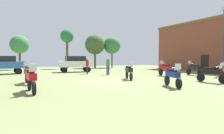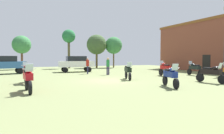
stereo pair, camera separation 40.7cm
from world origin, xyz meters
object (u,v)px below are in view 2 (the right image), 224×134
at_px(tree_1, 114,45).
at_px(motorcycle_10, 211,73).
at_px(car_1, 76,63).
at_px(person_1, 88,64).
at_px(motorcycle_3, 170,75).
at_px(tree_2, 97,45).
at_px(person_2, 108,65).
at_px(tree_5, 22,45).
at_px(tree_3, 69,37).
at_px(motorcycle_2, 165,69).
at_px(motorcycle_4, 27,73).
at_px(motorcycle_9, 128,71).
at_px(car_2, 4,63).
at_px(motorcycle_5, 195,68).
at_px(motorcycle_8, 28,78).

bearing_deg(tree_1, motorcycle_10, -97.06).
distance_m(car_1, person_1, 3.67).
bearing_deg(motorcycle_3, tree_2, -81.08).
distance_m(person_2, tree_2, 14.69).
distance_m(motorcycle_3, tree_2, 23.72).
bearing_deg(motorcycle_3, tree_5, -52.87).
distance_m(car_1, tree_3, 9.78).
relative_size(motorcycle_3, tree_2, 0.37).
bearing_deg(motorcycle_2, person_2, 149.63).
distance_m(motorcycle_4, person_1, 8.68).
xyz_separation_m(motorcycle_9, car_2, (-9.76, 10.37, 0.45)).
relative_size(motorcycle_3, motorcycle_4, 1.01).
relative_size(motorcycle_5, person_1, 1.27).
relative_size(person_1, tree_3, 0.27).
bearing_deg(tree_1, person_1, -126.72).
distance_m(motorcycle_9, tree_5, 21.13).
bearing_deg(tree_3, tree_2, -8.11).
bearing_deg(motorcycle_4, motorcycle_10, -29.21).
relative_size(tree_2, tree_5, 1.12).
distance_m(motorcycle_2, car_1, 11.32).
height_order(motorcycle_5, person_1, person_1).
xyz_separation_m(person_1, tree_2, (5.37, 11.80, 3.05)).
distance_m(motorcycle_3, motorcycle_8, 8.16).
distance_m(car_2, tree_3, 13.23).
bearing_deg(car_2, car_1, -100.15).
bearing_deg(motorcycle_9, motorcycle_2, -149.46).
height_order(person_2, tree_1, tree_1).
distance_m(motorcycle_9, car_2, 14.25).
height_order(motorcycle_8, motorcycle_10, motorcycle_8).
relative_size(car_1, tree_1, 0.79).
bearing_deg(motorcycle_10, motorcycle_4, -31.78).
xyz_separation_m(motorcycle_8, person_2, (7.84, 7.70, 0.33)).
height_order(motorcycle_10, tree_1, tree_1).
distance_m(motorcycle_8, tree_5, 22.57).
bearing_deg(car_1, motorcycle_2, -142.00).
bearing_deg(motorcycle_5, motorcycle_8, -159.36).
bearing_deg(motorcycle_4, car_1, 52.12).
height_order(motorcycle_3, person_1, person_1).
height_order(motorcycle_5, motorcycle_9, motorcycle_9).
distance_m(motorcycle_3, car_1, 15.19).
bearing_deg(person_1, motorcycle_5, 71.67).
height_order(motorcycle_2, person_1, person_1).
bearing_deg(tree_3, motorcycle_5, -64.82).
xyz_separation_m(tree_3, tree_5, (-7.27, 0.12, -1.46)).
bearing_deg(tree_1, motorcycle_9, -111.53).
xyz_separation_m(motorcycle_2, motorcycle_9, (-4.76, -1.08, -0.02)).
bearing_deg(tree_3, tree_5, 179.07).
bearing_deg(motorcycle_4, motorcycle_9, -11.63).
bearing_deg(motorcycle_8, motorcycle_5, -172.56).
bearing_deg(motorcycle_3, car_1, -64.28).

